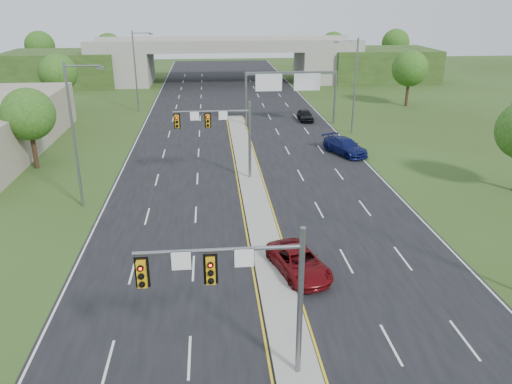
{
  "coord_description": "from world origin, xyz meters",
  "views": [
    {
      "loc": [
        -3.41,
        -17.0,
        15.21
      ],
      "look_at": [
        -0.48,
        14.08,
        3.0
      ],
      "focal_mm": 35.0,
      "sensor_mm": 36.0,
      "label": 1
    }
  ],
  "objects_px": {
    "signal_mast_near": "(245,283)",
    "overpass": "(226,63)",
    "sign_gantry": "(290,83)",
    "car_far_b": "(345,146)",
    "car_far_c": "(305,115)",
    "car_far_a": "(299,262)",
    "signal_mast_far": "(223,128)"
  },
  "relations": [
    {
      "from": "car_far_b",
      "to": "car_far_c",
      "type": "distance_m",
      "value": 15.32
    },
    {
      "from": "overpass",
      "to": "car_far_b",
      "type": "height_order",
      "value": "overpass"
    },
    {
      "from": "overpass",
      "to": "car_far_c",
      "type": "height_order",
      "value": "overpass"
    },
    {
      "from": "signal_mast_near",
      "to": "car_far_b",
      "type": "distance_m",
      "value": 34.4
    },
    {
      "from": "signal_mast_near",
      "to": "car_far_b",
      "type": "height_order",
      "value": "signal_mast_near"
    },
    {
      "from": "signal_mast_far",
      "to": "overpass",
      "type": "xyz_separation_m",
      "value": [
        2.26,
        55.07,
        -1.17
      ]
    },
    {
      "from": "signal_mast_near",
      "to": "sign_gantry",
      "type": "xyz_separation_m",
      "value": [
        8.95,
        44.99,
        0.51
      ]
    },
    {
      "from": "car_far_a",
      "to": "sign_gantry",
      "type": "bearing_deg",
      "value": 67.15
    },
    {
      "from": "sign_gantry",
      "to": "car_far_b",
      "type": "xyz_separation_m",
      "value": [
        3.75,
        -13.26,
        -4.4
      ]
    },
    {
      "from": "signal_mast_far",
      "to": "car_far_c",
      "type": "height_order",
      "value": "signal_mast_far"
    },
    {
      "from": "car_far_c",
      "to": "overpass",
      "type": "bearing_deg",
      "value": 105.28
    },
    {
      "from": "signal_mast_far",
      "to": "car_far_c",
      "type": "bearing_deg",
      "value": 62.59
    },
    {
      "from": "overpass",
      "to": "car_far_c",
      "type": "xyz_separation_m",
      "value": [
        9.14,
        -33.08,
        -2.81
      ]
    },
    {
      "from": "signal_mast_near",
      "to": "overpass",
      "type": "bearing_deg",
      "value": 88.38
    },
    {
      "from": "signal_mast_near",
      "to": "car_far_a",
      "type": "xyz_separation_m",
      "value": [
        3.76,
        8.41,
        -3.97
      ]
    },
    {
      "from": "sign_gantry",
      "to": "car_far_c",
      "type": "height_order",
      "value": "sign_gantry"
    },
    {
      "from": "signal_mast_near",
      "to": "sign_gantry",
      "type": "height_order",
      "value": "signal_mast_near"
    },
    {
      "from": "signal_mast_near",
      "to": "overpass",
      "type": "distance_m",
      "value": 80.11
    },
    {
      "from": "overpass",
      "to": "car_far_a",
      "type": "xyz_separation_m",
      "value": [
        1.5,
        -71.66,
        -2.8
      ]
    },
    {
      "from": "signal_mast_near",
      "to": "sign_gantry",
      "type": "bearing_deg",
      "value": 78.75
    },
    {
      "from": "car_far_a",
      "to": "overpass",
      "type": "bearing_deg",
      "value": 76.42
    },
    {
      "from": "signal_mast_near",
      "to": "signal_mast_far",
      "type": "height_order",
      "value": "same"
    },
    {
      "from": "signal_mast_far",
      "to": "car_far_b",
      "type": "relative_size",
      "value": 1.24
    },
    {
      "from": "overpass",
      "to": "signal_mast_near",
      "type": "bearing_deg",
      "value": -91.62
    },
    {
      "from": "signal_mast_far",
      "to": "sign_gantry",
      "type": "distance_m",
      "value": 21.91
    },
    {
      "from": "sign_gantry",
      "to": "signal_mast_near",
      "type": "bearing_deg",
      "value": -101.25
    },
    {
      "from": "sign_gantry",
      "to": "car_far_a",
      "type": "distance_m",
      "value": 37.22
    },
    {
      "from": "signal_mast_far",
      "to": "sign_gantry",
      "type": "bearing_deg",
      "value": 65.89
    },
    {
      "from": "sign_gantry",
      "to": "car_far_a",
      "type": "bearing_deg",
      "value": -98.06
    },
    {
      "from": "signal_mast_far",
      "to": "overpass",
      "type": "relative_size",
      "value": 0.09
    },
    {
      "from": "sign_gantry",
      "to": "car_far_c",
      "type": "distance_m",
      "value": 5.51
    },
    {
      "from": "signal_mast_far",
      "to": "sign_gantry",
      "type": "xyz_separation_m",
      "value": [
        8.95,
        19.99,
        0.51
      ]
    }
  ]
}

